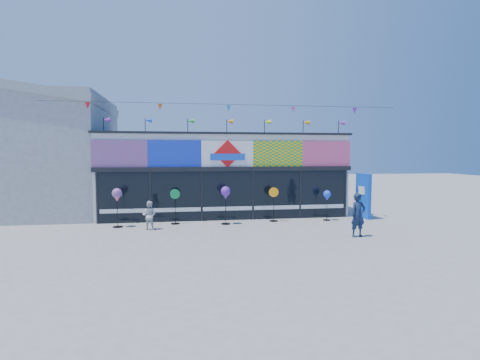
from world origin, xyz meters
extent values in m
plane|color=gray|center=(0.00, 0.00, 0.00)|extent=(80.00, 80.00, 0.00)
cube|color=silver|center=(0.00, 6.00, 2.00)|extent=(12.00, 5.00, 4.00)
cube|color=black|center=(0.00, 3.44, 1.15)|extent=(11.60, 0.12, 2.30)
cube|color=black|center=(0.00, 3.40, 2.40)|extent=(12.00, 0.30, 0.20)
cube|color=white|center=(0.00, 3.41, 0.55)|extent=(11.40, 0.10, 0.18)
cube|color=black|center=(0.00, 6.00, 4.05)|extent=(12.20, 5.20, 0.10)
cube|color=black|center=(-5.80, 3.43, 1.15)|extent=(0.08, 0.14, 2.30)
cube|color=black|center=(-3.50, 3.43, 1.15)|extent=(0.08, 0.14, 2.30)
cube|color=black|center=(-1.20, 3.43, 1.15)|extent=(0.08, 0.14, 2.30)
cube|color=black|center=(1.20, 3.43, 1.15)|extent=(0.08, 0.14, 2.30)
cube|color=black|center=(3.50, 3.43, 1.15)|extent=(0.08, 0.14, 2.30)
cube|color=black|center=(5.80, 3.43, 1.15)|extent=(0.08, 0.14, 2.30)
cube|color=red|center=(-4.80, 3.42, 3.10)|extent=(2.40, 0.08, 1.20)
cube|color=#1733C7|center=(-2.40, 3.42, 3.10)|extent=(2.40, 0.08, 1.20)
cube|color=white|center=(0.00, 3.42, 3.10)|extent=(2.40, 0.08, 1.20)
cube|color=yellow|center=(2.40, 3.42, 3.10)|extent=(2.40, 0.08, 1.20)
cube|color=#DE4A79|center=(4.80, 3.42, 3.10)|extent=(2.40, 0.08, 1.20)
cube|color=red|center=(0.00, 3.36, 3.10)|extent=(1.27, 0.06, 1.27)
cube|color=blue|center=(0.00, 3.34, 2.95)|extent=(1.60, 0.05, 0.30)
cube|color=#E64C15|center=(-4.11, 3.48, 1.05)|extent=(0.78, 0.03, 0.78)
cube|color=#CF4573|center=(-2.94, 3.48, 1.29)|extent=(0.92, 0.03, 0.92)
cube|color=gold|center=(-1.76, 3.48, 1.47)|extent=(0.78, 0.03, 0.78)
cube|color=#D346B3|center=(-0.59, 3.48, 0.99)|extent=(0.92, 0.03, 0.92)
cube|color=yellow|center=(0.59, 3.48, 1.25)|extent=(0.78, 0.03, 0.78)
cube|color=#1883D2|center=(1.76, 3.48, 1.57)|extent=(0.92, 0.03, 0.92)
cube|color=green|center=(2.94, 3.48, 0.95)|extent=(0.78, 0.03, 0.78)
cube|color=#DC4982|center=(4.11, 3.48, 1.20)|extent=(0.92, 0.03, 0.92)
cylinder|color=black|center=(-5.50, 3.65, 4.35)|extent=(0.03, 0.03, 0.70)
cone|color=purple|center=(-5.36, 3.65, 4.60)|extent=(0.30, 0.22, 0.22)
cylinder|color=black|center=(-3.70, 3.65, 4.35)|extent=(0.03, 0.03, 0.70)
cone|color=blue|center=(-3.56, 3.65, 4.60)|extent=(0.30, 0.22, 0.22)
cylinder|color=black|center=(-1.80, 3.65, 4.35)|extent=(0.03, 0.03, 0.70)
cone|color=green|center=(-1.66, 3.65, 4.60)|extent=(0.30, 0.22, 0.22)
cylinder|color=black|center=(0.00, 3.65, 4.35)|extent=(0.03, 0.03, 0.70)
cone|color=orange|center=(0.14, 3.65, 4.60)|extent=(0.30, 0.22, 0.22)
cylinder|color=black|center=(1.80, 3.65, 4.35)|extent=(0.03, 0.03, 0.70)
cone|color=#DCF614|center=(1.94, 3.65, 4.60)|extent=(0.30, 0.22, 0.22)
cylinder|color=black|center=(3.70, 3.65, 4.35)|extent=(0.03, 0.03, 0.70)
cone|color=orange|center=(3.84, 3.65, 4.60)|extent=(0.30, 0.22, 0.22)
cylinder|color=black|center=(5.50, 3.65, 4.35)|extent=(0.03, 0.03, 0.70)
cone|color=purple|center=(5.64, 3.65, 4.60)|extent=(0.30, 0.22, 0.22)
cylinder|color=black|center=(0.00, 3.00, 5.30)|extent=(16.00, 0.01, 0.01)
cone|color=red|center=(-6.00, 3.00, 5.12)|extent=(0.20, 0.20, 0.28)
cone|color=#DA5A14|center=(-3.00, 3.00, 5.12)|extent=(0.20, 0.20, 0.28)
cone|color=#1991D9|center=(0.00, 3.00, 5.12)|extent=(0.20, 0.20, 0.28)
cone|color=#DF4AAF|center=(3.00, 3.00, 5.12)|extent=(0.20, 0.20, 0.28)
cone|color=purple|center=(6.00, 3.00, 5.12)|extent=(0.20, 0.20, 0.28)
cube|color=#A4A7AA|center=(-10.00, 7.00, 3.00)|extent=(8.00, 7.00, 6.00)
cube|color=#A4A7AA|center=(-10.00, 7.00, 6.10)|extent=(8.18, 7.20, 1.54)
cube|color=blue|center=(6.54, 3.00, 1.07)|extent=(0.28, 1.08, 2.15)
cube|color=white|center=(6.45, 3.00, 1.34)|extent=(0.10, 0.48, 0.38)
cylinder|color=black|center=(-4.79, 2.46, 0.02)|extent=(0.42, 0.42, 0.03)
cylinder|color=black|center=(-4.79, 2.46, 0.71)|extent=(0.03, 0.03, 1.36)
sphere|color=#FB5378|center=(-4.79, 2.46, 1.45)|extent=(0.42, 0.42, 0.42)
cone|color=#FB5378|center=(-4.79, 2.46, 1.18)|extent=(0.21, 0.21, 0.19)
cylinder|color=black|center=(-2.40, 2.82, 0.01)|extent=(0.39, 0.39, 0.03)
cylinder|color=black|center=(-2.40, 2.82, 0.67)|extent=(0.02, 0.02, 1.28)
cylinder|color=green|center=(-2.40, 2.82, 1.33)|extent=(0.42, 0.18, 0.43)
cylinder|color=black|center=(-0.20, 2.45, 0.02)|extent=(0.42, 0.42, 0.03)
cylinder|color=black|center=(-0.20, 2.45, 0.72)|extent=(0.03, 0.03, 1.38)
sphere|color=#6325AD|center=(-0.20, 2.45, 1.46)|extent=(0.42, 0.42, 0.42)
cone|color=#6325AD|center=(-0.20, 2.45, 1.20)|extent=(0.21, 0.21, 0.19)
cylinder|color=black|center=(2.05, 2.80, 0.01)|extent=(0.40, 0.40, 0.03)
cylinder|color=black|center=(2.05, 2.80, 0.68)|extent=(0.02, 0.02, 1.29)
cylinder|color=orange|center=(2.05, 2.80, 1.34)|extent=(0.43, 0.18, 0.44)
cylinder|color=black|center=(4.56, 2.66, 0.01)|extent=(0.36, 0.36, 0.03)
cylinder|color=black|center=(4.56, 2.66, 0.60)|extent=(0.02, 0.02, 1.15)
sphere|color=blue|center=(4.56, 2.66, 1.23)|extent=(0.36, 0.36, 0.36)
cone|color=blue|center=(4.56, 2.66, 1.00)|extent=(0.18, 0.18, 0.16)
imported|color=#13213D|center=(4.37, -0.82, 0.82)|extent=(0.66, 0.49, 1.64)
imported|color=silver|center=(-3.43, 1.77, 0.59)|extent=(0.63, 0.45, 1.18)
camera|label=1|loc=(-2.11, -13.76, 3.09)|focal=28.00mm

